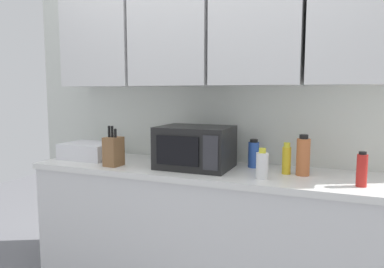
{
  "coord_description": "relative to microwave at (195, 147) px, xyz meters",
  "views": [
    {
      "loc": [
        0.8,
        -2.51,
        1.4
      ],
      "look_at": [
        -0.12,
        -0.25,
        1.12
      ],
      "focal_mm": 33.47,
      "sensor_mm": 36.0,
      "label": 1
    }
  ],
  "objects": [
    {
      "name": "wall_back_with_cabinets",
      "position": [
        0.08,
        0.25,
        0.54
      ],
      "size": [
        3.29,
        0.38,
        2.6
      ],
      "color": "silver",
      "rests_on": "ground_plane"
    },
    {
      "name": "counter_run",
      "position": [
        0.08,
        0.01,
        -0.59
      ],
      "size": [
        2.42,
        0.63,
        0.9
      ],
      "color": "silver",
      "rests_on": "ground_plane"
    },
    {
      "name": "microwave",
      "position": [
        0.0,
        0.0,
        0.0
      ],
      "size": [
        0.48,
        0.37,
        0.28
      ],
      "color": "black",
      "rests_on": "counter_run"
    },
    {
      "name": "dish_rack",
      "position": [
        -0.88,
        0.01,
        -0.08
      ],
      "size": [
        0.38,
        0.3,
        0.12
      ],
      "primitive_type": "cube",
      "color": "silver",
      "rests_on": "counter_run"
    },
    {
      "name": "knife_block",
      "position": [
        -0.54,
        -0.16,
        -0.04
      ],
      "size": [
        0.11,
        0.13,
        0.28
      ],
      "color": "brown",
      "rests_on": "counter_run"
    },
    {
      "name": "bottle_blue_cleaner",
      "position": [
        0.36,
        0.16,
        -0.05
      ],
      "size": [
        0.07,
        0.07,
        0.19
      ],
      "color": "#2D56B7",
      "rests_on": "counter_run"
    },
    {
      "name": "bottle_yellow_mustard",
      "position": [
        0.59,
        0.04,
        -0.05
      ],
      "size": [
        0.05,
        0.05,
        0.2
      ],
      "color": "gold",
      "rests_on": "counter_run"
    },
    {
      "name": "bottle_red_sauce",
      "position": [
        1.01,
        -0.11,
        -0.05
      ],
      "size": [
        0.06,
        0.06,
        0.19
      ],
      "color": "red",
      "rests_on": "counter_run"
    },
    {
      "name": "bottle_spice_jar",
      "position": [
        0.69,
        0.04,
        -0.02
      ],
      "size": [
        0.08,
        0.08,
        0.25
      ],
      "color": "#BC6638",
      "rests_on": "counter_run"
    },
    {
      "name": "bottle_white_jar",
      "position": [
        0.48,
        -0.14,
        -0.06
      ],
      "size": [
        0.07,
        0.07,
        0.18
      ],
      "color": "white",
      "rests_on": "counter_run"
    }
  ]
}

